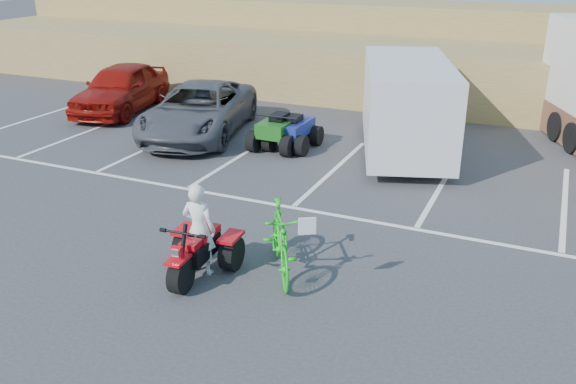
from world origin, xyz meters
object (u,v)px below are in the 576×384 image
at_px(green_dirt_bike, 280,240).
at_px(quad_atv_green, 280,148).
at_px(grey_pickup, 199,110).
at_px(quad_atv_blue, 293,148).
at_px(red_car, 121,88).
at_px(red_trike_atv, 198,276).
at_px(rider, 199,229).
at_px(cargo_trailer, 406,105).

distance_m(green_dirt_bike, quad_atv_green, 7.07).
bearing_deg(grey_pickup, green_dirt_bike, -62.69).
bearing_deg(grey_pickup, quad_atv_blue, -15.22).
bearing_deg(red_car, red_trike_atv, -57.75).
distance_m(rider, quad_atv_blue, 7.29).
bearing_deg(quad_atv_green, red_trike_atv, -75.54).
bearing_deg(quad_atv_green, rider, -75.35).
bearing_deg(red_car, quad_atv_blue, -23.38).
bearing_deg(quad_atv_blue, red_trike_atv, -78.53).
bearing_deg(red_trike_atv, cargo_trailer, 74.99).
relative_size(cargo_trailer, quad_atv_blue, 3.56).
height_order(green_dirt_bike, cargo_trailer, cargo_trailer).
distance_m(grey_pickup, cargo_trailer, 6.12).
xyz_separation_m(red_trike_atv, green_dirt_bike, (1.25, 0.69, 0.62)).
distance_m(quad_atv_blue, quad_atv_green, 0.39).
relative_size(red_car, cargo_trailer, 0.83).
bearing_deg(red_car, grey_pickup, -30.77).
distance_m(rider, cargo_trailer, 8.14).
bearing_deg(quad_atv_blue, green_dirt_bike, -67.45).
relative_size(rider, cargo_trailer, 0.29).
bearing_deg(cargo_trailer, quad_atv_blue, 177.93).
bearing_deg(grey_pickup, red_car, 147.54).
xyz_separation_m(green_dirt_bike, grey_pickup, (-5.74, 6.67, 0.13)).
distance_m(red_trike_atv, grey_pickup, 8.65).
xyz_separation_m(red_trike_atv, grey_pickup, (-4.49, 7.36, 0.75)).
bearing_deg(grey_pickup, red_trike_atv, -72.05).
xyz_separation_m(grey_pickup, red_car, (-3.92, 1.35, 0.05)).
relative_size(red_trike_atv, quad_atv_blue, 0.99).
relative_size(grey_pickup, cargo_trailer, 0.94).
height_order(green_dirt_bike, red_car, red_car).
bearing_deg(rider, green_dirt_bike, -160.91).
height_order(rider, cargo_trailer, cargo_trailer).
height_order(red_car, cargo_trailer, cargo_trailer).
xyz_separation_m(grey_pickup, quad_atv_green, (2.78, -0.28, -0.75)).
bearing_deg(green_dirt_bike, rider, 172.21).
bearing_deg(quad_atv_blue, rider, -78.40).
bearing_deg(grey_pickup, quad_atv_green, -19.10).
relative_size(red_trike_atv, cargo_trailer, 0.28).
height_order(green_dirt_bike, quad_atv_green, green_dirt_bike).
relative_size(red_car, quad_atv_green, 2.76).
distance_m(green_dirt_bike, quad_atv_blue, 7.10).
distance_m(rider, quad_atv_green, 7.19).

